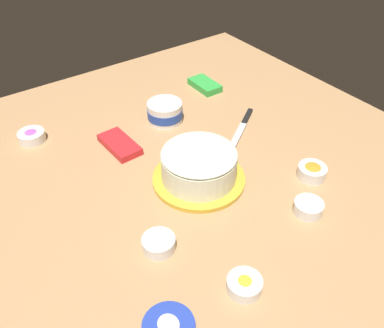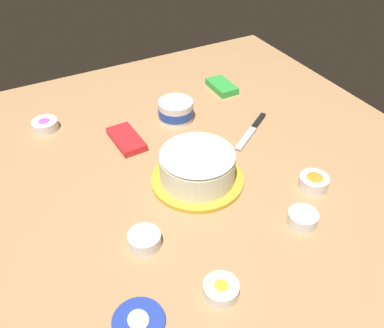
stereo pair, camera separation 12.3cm
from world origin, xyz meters
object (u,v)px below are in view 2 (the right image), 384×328
spreading_knife (254,128)px  sprinkle_bowl_yellow (221,289)px  candy_box_upper (222,86)px  sprinkle_bowl_orange (314,181)px  frosting_tub_lid (139,321)px  frosting_tub (176,110)px  sprinkle_bowl_pink (303,218)px  sprinkle_bowl_rainbow (45,124)px  sprinkle_bowl_blue (144,239)px  candy_box_lower (126,139)px  frosted_cake (197,167)px

spreading_knife → sprinkle_bowl_yellow: sprinkle_bowl_yellow is taller
sprinkle_bowl_yellow → candy_box_upper: size_ratio=0.60×
sprinkle_bowl_yellow → sprinkle_bowl_orange: 0.45m
spreading_knife → sprinkle_bowl_orange: 0.33m
frosting_tub_lid → sprinkle_bowl_orange: 0.63m
spreading_knife → frosting_tub: bearing=48.2°
sprinkle_bowl_pink → sprinkle_bowl_rainbow: same height
sprinkle_bowl_yellow → sprinkle_bowl_orange: size_ratio=0.96×
frosting_tub → sprinkle_bowl_blue: size_ratio=1.49×
sprinkle_bowl_pink → sprinkle_bowl_blue: bearing=71.8°
candy_box_lower → candy_box_upper: (0.15, -0.46, 0.00)m
frosting_tub → candy_box_upper: bearing=-67.4°
sprinkle_bowl_yellow → sprinkle_bowl_blue: 0.23m
frosting_tub → sprinkle_bowl_pink: (-0.60, -0.07, -0.02)m
spreading_knife → sprinkle_bowl_pink: bearing=161.9°
sprinkle_bowl_blue → candy_box_upper: 0.82m
frosting_tub → sprinkle_bowl_rainbow: 0.45m
frosting_tub_lid → spreading_knife: frosting_tub_lid is taller
sprinkle_bowl_orange → frosting_tub: bearing=20.3°
frosting_tub → sprinkle_bowl_orange: (-0.51, -0.19, -0.02)m
sprinkle_bowl_pink → candy_box_lower: size_ratio=0.50×
sprinkle_bowl_yellow → spreading_knife: bearing=-41.1°
frosted_cake → frosting_tub: (0.33, -0.09, -0.02)m
frosted_cake → candy_box_upper: frosted_cake is taller
frosted_cake → candy_box_lower: frosted_cake is taller
sprinkle_bowl_rainbow → candy_box_lower: bearing=-133.1°
sprinkle_bowl_blue → frosting_tub: bearing=-34.3°
frosting_tub_lid → candy_box_lower: 0.65m
frosting_tub_lid → sprinkle_bowl_yellow: sprinkle_bowl_yellow is taller
sprinkle_bowl_rainbow → sprinkle_bowl_yellow: (-0.84, -0.19, -0.00)m
sprinkle_bowl_orange → candy_box_lower: (0.46, 0.39, -0.01)m
frosting_tub → candy_box_lower: (-0.05, 0.21, -0.03)m
frosting_tub → sprinkle_bowl_blue: (-0.47, 0.32, -0.02)m
sprinkle_bowl_yellow → candy_box_upper: sprinkle_bowl_yellow is taller
sprinkle_bowl_pink → sprinkle_bowl_yellow: bearing=105.3°
sprinkle_bowl_blue → sprinkle_bowl_orange: (-0.03, -0.51, 0.00)m
sprinkle_bowl_pink → sprinkle_bowl_blue: size_ratio=0.95×
sprinkle_bowl_rainbow → sprinkle_bowl_blue: bearing=-171.0°
frosting_tub → sprinkle_bowl_orange: size_ratio=1.47×
sprinkle_bowl_rainbow → candy_box_lower: sprinkle_bowl_rainbow is taller
frosting_tub_lid → sprinkle_bowl_blue: (0.19, -0.10, 0.01)m
frosting_tub_lid → candy_box_lower: size_ratio=0.71×
sprinkle_bowl_yellow → sprinkle_bowl_rainbow: bearing=13.0°
sprinkle_bowl_blue → sprinkle_bowl_yellow: bearing=-156.0°
sprinkle_bowl_orange → candy_box_upper: sprinkle_bowl_orange is taller
frosting_tub → frosting_tub_lid: size_ratio=1.10×
spreading_knife → sprinkle_bowl_pink: size_ratio=2.61×
frosted_cake → sprinkle_bowl_blue: (-0.15, 0.23, -0.04)m
candy_box_lower → sprinkle_bowl_orange: bearing=-141.8°
sprinkle_bowl_rainbow → candy_box_lower: 0.30m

